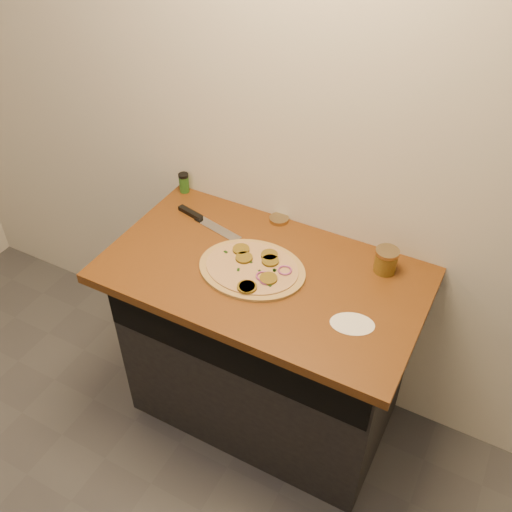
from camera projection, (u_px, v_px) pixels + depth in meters
The scene contains 8 objects.
cabinet at pixel (266, 347), 2.45m from camera, with size 1.10×0.60×0.86m, color black.
countertop at pixel (264, 274), 2.14m from camera, with size 1.20×0.70×0.04m, color brown.
pizza at pixel (253, 269), 2.11m from camera, with size 0.42×0.42×0.03m.
chefs_knife at pixel (203, 220), 2.35m from camera, with size 0.33×0.11×0.02m.
mason_jar_lid at pixel (279, 219), 2.35m from camera, with size 0.08×0.08×0.02m, color #9E885C.
salsa_jar at pixel (386, 260), 2.09m from camera, with size 0.09×0.09×0.10m.
spice_shaker at pixel (184, 183), 2.49m from camera, with size 0.04×0.04×0.09m.
flour_spill at pixel (352, 324), 1.92m from camera, with size 0.15×0.15×0.00m, color white.
Camera 1 is at (0.72, 0.01, 2.32)m, focal length 40.00 mm.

